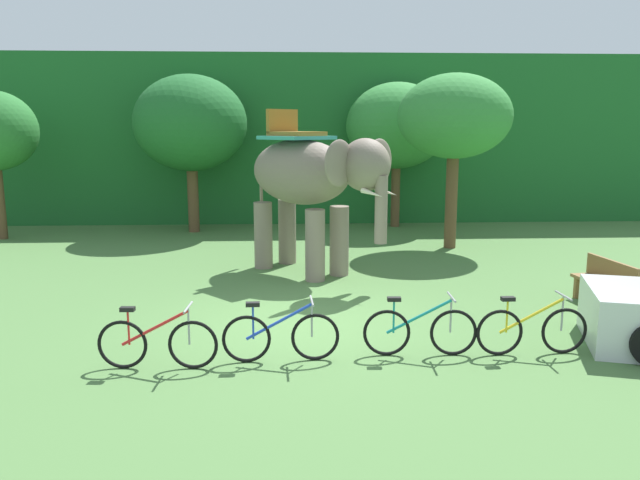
# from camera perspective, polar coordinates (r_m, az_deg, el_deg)

# --- Properties ---
(ground_plane) EXTENTS (80.00, 80.00, 0.00)m
(ground_plane) POSITION_cam_1_polar(r_m,az_deg,el_deg) (10.96, -1.58, -7.67)
(ground_plane) COLOR #4C753D
(foliage_hedge) EXTENTS (36.00, 6.00, 5.84)m
(foliage_hedge) POSITION_cam_1_polar(r_m,az_deg,el_deg) (24.72, -2.38, 9.28)
(foliage_hedge) COLOR #1E6028
(foliage_hedge) RESTS_ON ground
(tree_right) EXTENTS (3.57, 3.57, 5.00)m
(tree_right) POSITION_cam_1_polar(r_m,az_deg,el_deg) (20.46, -11.76, 10.38)
(tree_right) COLOR brown
(tree_right) RESTS_ON ground
(tree_center) EXTENTS (3.40, 3.40, 4.83)m
(tree_center) POSITION_cam_1_polar(r_m,az_deg,el_deg) (21.31, 7.05, 10.29)
(tree_center) COLOR brown
(tree_center) RESTS_ON ground
(tree_center_right) EXTENTS (3.11, 3.11, 4.81)m
(tree_center_right) POSITION_cam_1_polar(r_m,az_deg,el_deg) (17.73, 12.19, 10.91)
(tree_center_right) COLOR brown
(tree_center_right) RESTS_ON ground
(elephant) EXTENTS (3.56, 3.79, 3.78)m
(elephant) POSITION_cam_1_polar(r_m,az_deg,el_deg) (14.24, -0.92, 5.58)
(elephant) COLOR gray
(elephant) RESTS_ON ground
(bike_red) EXTENTS (1.71, 0.52, 0.92)m
(bike_red) POSITION_cam_1_polar(r_m,az_deg,el_deg) (9.20, -14.65, -9.06)
(bike_red) COLOR black
(bike_red) RESTS_ON ground
(bike_blue) EXTENTS (1.71, 0.52, 0.92)m
(bike_blue) POSITION_cam_1_polar(r_m,az_deg,el_deg) (9.19, -3.61, -8.75)
(bike_blue) COLOR black
(bike_blue) RESTS_ON ground
(bike_teal) EXTENTS (1.71, 0.52, 0.92)m
(bike_teal) POSITION_cam_1_polar(r_m,az_deg,el_deg) (9.51, 9.12, -8.19)
(bike_teal) COLOR black
(bike_teal) RESTS_ON ground
(bike_yellow) EXTENTS (1.71, 0.52, 0.92)m
(bike_yellow) POSITION_cam_1_polar(r_m,az_deg,el_deg) (9.96, 18.80, -7.78)
(bike_yellow) COLOR black
(bike_yellow) RESTS_ON ground
(wooden_bench) EXTENTS (0.60, 1.54, 0.89)m
(wooden_bench) POSITION_cam_1_polar(r_m,az_deg,el_deg) (13.05, 24.63, -3.49)
(wooden_bench) COLOR brown
(wooden_bench) RESTS_ON ground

